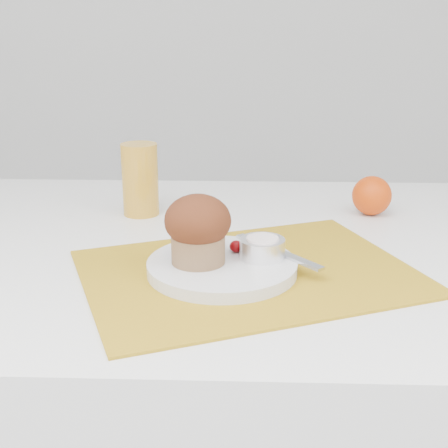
{
  "coord_description": "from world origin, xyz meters",
  "views": [
    {
      "loc": [
        -0.01,
        -0.9,
        1.1
      ],
      "look_at": [
        -0.04,
        0.0,
        0.8
      ],
      "focal_mm": 50.0,
      "sensor_mm": 36.0,
      "label": 1
    }
  ],
  "objects_px": {
    "table": "(247,437)",
    "orange": "(372,196)",
    "plate": "(222,267)",
    "muffin": "(198,228)",
    "juice_glass": "(140,179)"
  },
  "relations": [
    {
      "from": "table",
      "to": "orange",
      "type": "xyz_separation_m",
      "value": [
        0.23,
        0.17,
        0.41
      ]
    },
    {
      "from": "table",
      "to": "muffin",
      "type": "bearing_deg",
      "value": -119.05
    },
    {
      "from": "juice_glass",
      "to": "muffin",
      "type": "xyz_separation_m",
      "value": [
        0.13,
        -0.29,
        0.01
      ]
    },
    {
      "from": "table",
      "to": "plate",
      "type": "bearing_deg",
      "value": -107.4
    },
    {
      "from": "orange",
      "to": "juice_glass",
      "type": "bearing_deg",
      "value": -178.22
    },
    {
      "from": "orange",
      "to": "juice_glass",
      "type": "relative_size",
      "value": 0.55
    },
    {
      "from": "table",
      "to": "plate",
      "type": "relative_size",
      "value": 5.61
    },
    {
      "from": "table",
      "to": "muffin",
      "type": "xyz_separation_m",
      "value": [
        -0.07,
        -0.13,
        0.45
      ]
    },
    {
      "from": "orange",
      "to": "muffin",
      "type": "distance_m",
      "value": 0.42
    },
    {
      "from": "table",
      "to": "orange",
      "type": "distance_m",
      "value": 0.5
    },
    {
      "from": "orange",
      "to": "muffin",
      "type": "relative_size",
      "value": 0.74
    },
    {
      "from": "plate",
      "to": "table",
      "type": "bearing_deg",
      "value": 72.6
    },
    {
      "from": "plate",
      "to": "juice_glass",
      "type": "bearing_deg",
      "value": 119.79
    },
    {
      "from": "plate",
      "to": "muffin",
      "type": "xyz_separation_m",
      "value": [
        -0.03,
        -0.0,
        0.06
      ]
    },
    {
      "from": "table",
      "to": "juice_glass",
      "type": "bearing_deg",
      "value": 142.69
    }
  ]
}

